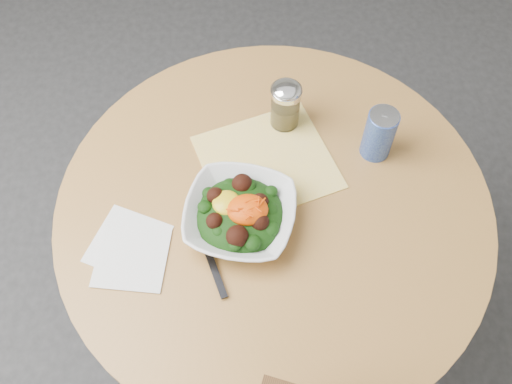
# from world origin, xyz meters

# --- Properties ---
(ground) EXTENTS (6.00, 6.00, 0.00)m
(ground) POSITION_xyz_m (0.00, 0.00, 0.00)
(ground) COLOR #29292C
(ground) RESTS_ON ground
(table) EXTENTS (0.90, 0.90, 0.75)m
(table) POSITION_xyz_m (0.00, 0.00, 0.55)
(table) COLOR black
(table) RESTS_ON ground
(cloth_napkin) EXTENTS (0.33, 0.32, 0.00)m
(cloth_napkin) POSITION_xyz_m (-0.01, 0.10, 0.75)
(cloth_napkin) COLOR yellow
(cloth_napkin) RESTS_ON table
(paper_napkins) EXTENTS (0.18, 0.20, 0.00)m
(paper_napkins) POSITION_xyz_m (-0.29, -0.09, 0.75)
(paper_napkins) COLOR silver
(paper_napkins) RESTS_ON table
(salad_bowl) EXTENTS (0.27, 0.27, 0.08)m
(salad_bowl) POSITION_xyz_m (-0.07, -0.04, 0.78)
(salad_bowl) COLOR silver
(salad_bowl) RESTS_ON table
(fork) EXTENTS (0.08, 0.20, 0.00)m
(fork) POSITION_xyz_m (-0.14, -0.10, 0.76)
(fork) COLOR black
(fork) RESTS_ON table
(spice_shaker) EXTENTS (0.07, 0.07, 0.12)m
(spice_shaker) POSITION_xyz_m (0.04, 0.21, 0.81)
(spice_shaker) COLOR silver
(spice_shaker) RESTS_ON table
(beverage_can) EXTENTS (0.06, 0.06, 0.12)m
(beverage_can) POSITION_xyz_m (0.23, 0.12, 0.81)
(beverage_can) COLOR #0D1C94
(beverage_can) RESTS_ON table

